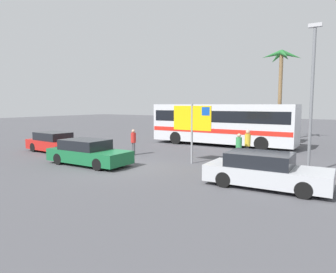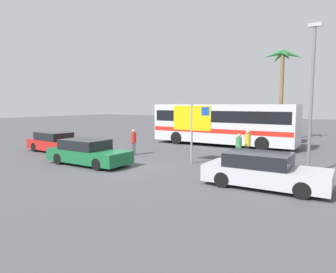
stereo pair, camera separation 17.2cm
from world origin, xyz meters
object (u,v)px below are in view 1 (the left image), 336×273
object	(u,v)px
bus_rear_coach	(224,120)
car_silver	(265,171)
pedestrian_by_bus	(248,143)
car_red	(55,143)
bus_front_coach	(221,122)
pedestrian_near_sign	(239,146)
ferry_sign	(193,120)
car_green	(88,153)
pedestrian_crossing_lot	(133,140)

from	to	relation	value
bus_rear_coach	car_silver	distance (m)	15.72
bus_rear_coach	pedestrian_by_bus	world-z (taller)	bus_rear_coach
bus_rear_coach	car_red	distance (m)	14.48
bus_front_coach	car_silver	size ratio (longest dim) A/B	2.37
pedestrian_near_sign	ferry_sign	bearing A→B (deg)	-19.89
bus_front_coach	bus_rear_coach	bearing A→B (deg)	108.60
bus_rear_coach	car_green	xyz separation A→B (m)	(-1.80, -14.48, -1.15)
car_red	bus_front_coach	bearing A→B (deg)	52.40
car_green	pedestrian_near_sign	xyz separation A→B (m)	(6.59, 4.62, 0.31)
car_red	pedestrian_near_sign	world-z (taller)	pedestrian_near_sign
pedestrian_by_bus	pedestrian_crossing_lot	bearing A→B (deg)	-168.14
ferry_sign	car_green	bearing A→B (deg)	-145.84
car_red	pedestrian_by_bus	size ratio (longest dim) A/B	2.62
pedestrian_by_bus	pedestrian_near_sign	world-z (taller)	pedestrian_by_bus
bus_rear_coach	pedestrian_near_sign	size ratio (longest dim) A/B	6.78
bus_front_coach	car_green	world-z (taller)	bus_front_coach
bus_rear_coach	car_silver	world-z (taller)	bus_rear_coach
ferry_sign	pedestrian_crossing_lot	size ratio (longest dim) A/B	1.99
ferry_sign	pedestrian_by_bus	xyz separation A→B (m)	(2.29, 2.22, -1.28)
car_red	pedestrian_by_bus	world-z (taller)	pedestrian_by_bus
car_red	pedestrian_near_sign	size ratio (longest dim) A/B	2.87
car_red	car_green	size ratio (longest dim) A/B	1.01
pedestrian_by_bus	ferry_sign	bearing A→B (deg)	-138.48
ferry_sign	car_green	xyz separation A→B (m)	(-4.53, -3.21, -1.69)
car_silver	pedestrian_by_bus	xyz separation A→B (m)	(-2.23, 4.85, 0.41)
car_green	pedestrian_crossing_lot	xyz separation A→B (m)	(0.09, 3.69, 0.31)
bus_front_coach	car_red	xyz separation A→B (m)	(-8.06, -9.02, -1.15)
car_red	car_silver	bearing A→B (deg)	-0.63
car_silver	pedestrian_crossing_lot	distance (m)	9.49
car_silver	pedestrian_by_bus	distance (m)	5.36
car_silver	ferry_sign	bearing A→B (deg)	148.02
bus_rear_coach	pedestrian_crossing_lot	distance (m)	10.95
pedestrian_by_bus	pedestrian_near_sign	bearing A→B (deg)	-108.01
ferry_sign	bus_rear_coach	bearing A→B (deg)	102.44
pedestrian_near_sign	pedestrian_by_bus	bearing A→B (deg)	-159.70
car_silver	pedestrian_crossing_lot	bearing A→B (deg)	159.08
car_silver	pedestrian_crossing_lot	xyz separation A→B (m)	(-8.95, 3.12, 0.31)
bus_front_coach	pedestrian_near_sign	xyz separation A→B (m)	(3.54, -6.15, -0.83)
pedestrian_near_sign	pedestrian_crossing_lot	bearing A→B (deg)	-46.14
car_silver	pedestrian_near_sign	xyz separation A→B (m)	(-2.45, 4.05, 0.31)
car_red	pedestrian_by_bus	xyz separation A→B (m)	(11.82, 3.67, 0.41)
car_green	pedestrian_by_bus	size ratio (longest dim) A/B	2.61
bus_front_coach	ferry_sign	xyz separation A→B (m)	(1.48, -7.57, 0.54)
car_green	pedestrian_near_sign	world-z (taller)	pedestrian_near_sign
car_red	car_green	world-z (taller)	same
car_green	car_silver	bearing A→B (deg)	2.88
bus_front_coach	car_green	distance (m)	11.26
bus_rear_coach	car_green	bearing A→B (deg)	-97.11
bus_front_coach	pedestrian_near_sign	distance (m)	7.15
bus_rear_coach	car_silver	bearing A→B (deg)	-62.49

